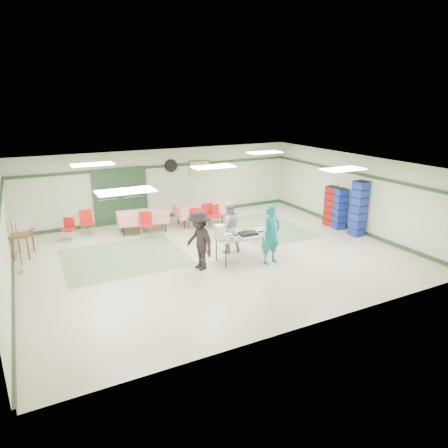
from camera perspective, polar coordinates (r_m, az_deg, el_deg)
name	(u,v)px	position (r m, az deg, el deg)	size (l,w,h in m)	color
floor	(214,254)	(12.19, -1.41, -4.34)	(11.00, 11.00, 0.00)	beige
ceiling	(213,166)	(11.47, -1.51, 8.28)	(11.00, 11.00, 0.00)	white
wall_back	(164,184)	(15.82, -8.56, 5.69)	(11.00, 11.00, 0.00)	beige
wall_front	(312,266)	(8.16, 12.42, -5.90)	(11.00, 11.00, 0.00)	beige
wall_left	(3,240)	(10.72, -29.04, -2.07)	(9.00, 9.00, 0.00)	beige
wall_right	(354,193)	(14.90, 18.03, 4.29)	(9.00, 9.00, 0.00)	beige
trim_back	(163,166)	(15.67, -8.64, 8.17)	(11.00, 0.06, 0.10)	#203C23
baseboard_back	(166,216)	(16.11, -8.33, 1.17)	(11.00, 0.06, 0.12)	#203C23
baseboard_left	(13,290)	(11.17, -27.91, -8.30)	(9.00, 0.06, 0.12)	#203C23
trim_right	(355,173)	(14.75, 18.20, 6.93)	(9.00, 0.06, 0.10)	#203C23
baseboard_right	(350,227)	(15.21, 17.50, -0.45)	(9.00, 0.06, 0.12)	#203C23
green_patch_a	(124,257)	(12.33, -14.04, -4.63)	(3.50, 3.00, 0.01)	gray
green_patch_b	(265,228)	(14.72, 5.90, -0.53)	(2.50, 3.50, 0.01)	gray
double_door_left	(108,198)	(15.30, -16.27, 3.62)	(0.90, 0.06, 2.10)	gray
double_door_right	(133,195)	(15.49, -12.83, 4.05)	(0.90, 0.06, 2.10)	gray
door_frame	(121,197)	(15.37, -14.54, 3.82)	(2.00, 0.03, 2.15)	#203C23
wall_fan	(171,166)	(15.74, -7.57, 8.26)	(0.50, 0.50, 0.10)	black
scroll_banner	(200,168)	(16.21, -3.51, 7.92)	(0.80, 0.02, 0.60)	beige
serving_table	(246,236)	(11.62, 3.11, -1.71)	(1.87, 0.77, 0.76)	#ACABA7
sheet_tray_right	(264,232)	(11.87, 5.68, -1.08)	(0.60, 0.46, 0.02)	silver
sheet_tray_mid	(242,233)	(11.68, 2.66, -1.31)	(0.61, 0.46, 0.02)	silver
sheet_tray_left	(231,238)	(11.23, 1.04, -2.08)	(0.56, 0.42, 0.02)	silver
baking_pan	(248,233)	(11.58, 3.44, -1.34)	(0.52, 0.33, 0.08)	black
foam_box_stack	(219,232)	(11.15, -0.72, -1.17)	(0.22, 0.21, 0.41)	white
volunteer_teal	(271,234)	(11.36, 6.78, -1.44)	(0.64, 0.42, 1.74)	#12787E
volunteer_grey	(228,227)	(12.13, 0.63, -0.40)	(0.78, 0.61, 1.61)	#9A9A9F
volunteer_dark	(199,240)	(10.92, -3.52, -2.35)	(1.08, 0.62, 1.67)	black
dining_table_a	(200,209)	(15.00, -3.43, 2.13)	(1.86, 0.83, 0.77)	red
dining_table_b	(143,217)	(14.30, -11.53, 1.03)	(1.81, 0.97, 0.77)	red
chair_a	(208,213)	(14.53, -2.30, 1.56)	(0.42, 0.42, 0.89)	red
chair_b	(195,217)	(14.34, -4.17, 1.02)	(0.45, 0.45, 0.79)	red
chair_c	(217,213)	(14.68, -1.01, 1.52)	(0.49, 0.49, 0.81)	red
chair_d	(146,222)	(13.76, -11.13, 0.29)	(0.51, 0.51, 0.88)	red
chair_loose_a	(87,220)	(14.42, -19.03, 0.51)	(0.46, 0.46, 0.91)	red
chair_loose_b	(68,227)	(14.17, -21.33, -0.39)	(0.49, 0.49, 0.78)	red
crate_stack_blue_a	(340,209)	(14.96, 16.24, 2.11)	(0.38, 0.38, 1.49)	navy
crate_stack_red	(331,206)	(15.31, 15.02, 2.53)	(0.38, 0.38, 1.48)	#9D0F12
crate_stack_blue_b	(359,209)	(14.32, 18.66, 2.08)	(0.42, 0.42, 1.91)	navy
printer_table	(22,236)	(13.29, -26.93, -1.57)	(0.70, 0.91, 0.74)	brown
office_printer	(20,224)	(13.48, -27.13, 0.00)	(0.46, 0.40, 0.36)	#B2B3AE
broom	(19,247)	(12.09, -27.25, -2.91)	(0.03, 0.03, 1.39)	brown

